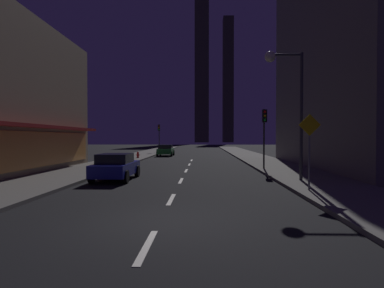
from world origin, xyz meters
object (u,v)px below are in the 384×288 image
Objects in this scene: pedestrian_crossing_sign at (309,145)px; traffic_light_near_right at (264,125)px; car_parked_near at (116,166)px; traffic_light_far_left at (159,132)px; fire_hydrant_far_left at (138,155)px; car_parked_far at (166,150)px; street_lamp_right at (285,84)px.

traffic_light_near_right is at bearing 90.62° from pedestrian_crossing_sign.
traffic_light_far_left reaches higher than car_parked_near.
fire_hydrant_far_left is 0.16× the size of traffic_light_far_left.
pedestrian_crossing_sign is at bearing -23.30° from car_parked_near.
traffic_light_near_right is at bearing 30.36° from car_parked_near.
traffic_light_far_left reaches higher than pedestrian_crossing_sign.
traffic_light_far_left reaches higher than car_parked_far.
traffic_light_near_right is (11.40, -11.77, 2.74)m from fire_hydrant_far_left.
car_parked_near is at bearing -149.64° from traffic_light_near_right.
car_parked_near is 10.10m from pedestrian_crossing_sign.
traffic_light_near_right is at bearing 88.89° from street_lamp_right.
car_parked_far is (0.00, 23.34, 0.00)m from car_parked_near.
car_parked_near is 10.83m from traffic_light_near_right.
car_parked_far is at bearing 116.81° from traffic_light_near_right.
traffic_light_far_left is at bearing 113.30° from traffic_light_near_right.
car_parked_far is 26.17m from street_lamp_right.
street_lamp_right is at bearing -69.64° from car_parked_far.
car_parked_near is 10.00m from street_lamp_right.
car_parked_far is 1.01× the size of traffic_light_far_left.
pedestrian_crossing_sign is at bearing -71.37° from car_parked_far.
fire_hydrant_far_left is 16.61m from traffic_light_near_right.
fire_hydrant_far_left is 14.05m from traffic_light_far_left.
street_lamp_right reaches higher than traffic_light_near_right.
pedestrian_crossing_sign is (11.50, -21.06, 1.56)m from fire_hydrant_far_left.
pedestrian_crossing_sign reaches higher than fire_hydrant_far_left.
pedestrian_crossing_sign reaches higher than car_parked_near.
car_parked_near is 1.00× the size of car_parked_far.
traffic_light_far_left is 36.58m from pedestrian_crossing_sign.
traffic_light_far_left is at bearing 88.34° from fire_hydrant_far_left.
traffic_light_near_right is at bearing -45.91° from fire_hydrant_far_left.
street_lamp_right is at bearing 94.07° from pedestrian_crossing_sign.
street_lamp_right is at bearing -71.08° from traffic_light_far_left.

